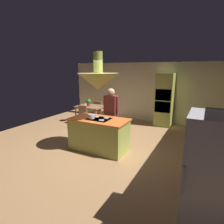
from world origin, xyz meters
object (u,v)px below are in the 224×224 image
Objects in this scene: refrigerator at (212,178)px; cup_on_table at (85,105)px; kitchen_island at (99,134)px; chair_facing_island at (81,115)px; canister_flour at (215,128)px; oven_tower at (164,100)px; cooking_pot_on_cooktop at (91,116)px; chair_by_back_wall at (99,109)px; potted_plant_on_table at (89,102)px; person_at_island at (111,112)px; canister_sugar at (214,126)px; microwave_on_counter at (214,114)px; dining_table at (91,108)px.

refrigerator is 19.19× the size of cup_on_table.
refrigerator is (2.80, -1.70, 0.40)m from kitchen_island.
canister_flour is (4.54, -1.23, 0.51)m from chair_facing_island.
cooking_pot_on_cooktop is (-1.26, -3.37, -0.06)m from oven_tower.
chair_by_back_wall is 2.90× the size of potted_plant_on_table.
chair_by_back_wall is (-1.70, 2.75, 0.04)m from kitchen_island.
kitchen_island is at bearing -108.74° from oven_tower.
person_at_island is 2.85m from canister_sugar.
person_at_island is 1.96× the size of chair_facing_island.
cooking_pot_on_cooktop reaches higher than chair_facing_island.
chair_facing_island and chair_by_back_wall have the same top height.
person_at_island is at bearing 78.62° from cooking_pot_on_cooktop.
cup_on_table is at bearing 147.14° from person_at_island.
canister_flour reaches higher than chair_by_back_wall.
chair_facing_island is (-1.71, 0.74, -0.48)m from person_at_island.
canister_sugar is (0.00, 0.18, -0.01)m from canister_flour.
microwave_on_counter is at bearing -45.21° from oven_tower.
microwave_on_counter is (4.65, -0.40, 0.25)m from cup_on_table.
potted_plant_on_table is 2.67m from cooking_pot_on_cooktop.
kitchen_island is 18.30× the size of cup_on_table.
refrigerator is at bearing -91.09° from canister_sugar.
cup_on_table reaches higher than dining_table.
chair_facing_island is 2.90× the size of potted_plant_on_table.
potted_plant_on_table reaches higher than kitchen_island.
canister_flour reaches higher than cup_on_table.
oven_tower reaches higher than chair_by_back_wall.
canister_sugar reaches higher than kitchen_island.
kitchen_island reaches higher than cup_on_table.
kitchen_island is 8.88× the size of canister_flour.
chair_facing_island is at bearing 167.02° from canister_sugar.
chair_by_back_wall is (-4.50, 4.45, -0.36)m from refrigerator.
cooking_pot_on_cooktop is (-3.00, -0.35, -0.01)m from canister_flour.
kitchen_island is 0.78× the size of oven_tower.
cooking_pot_on_cooktop is (1.54, -2.88, 0.49)m from chair_by_back_wall.
refrigerator is 3.20m from microwave_on_counter.
dining_table is 4.86m from canister_sugar.
potted_plant_on_table reaches higher than chair_by_back_wall.
oven_tower is 2.76m from person_at_island.
person_at_island is at bearing -32.86° from cup_on_table.
person_at_island reaches higher than canister_sugar.
oven_tower is 3.05m from dining_table.
cup_on_table is at bearing 162.32° from canister_sugar.
kitchen_island is at bearing -90.77° from person_at_island.
refrigerator reaches higher than cup_on_table.
chair_facing_island is (-4.50, 3.15, -0.36)m from refrigerator.
cooking_pot_on_cooktop is (1.58, -2.16, 0.07)m from potted_plant_on_table.
canister_sugar is 0.97× the size of cooking_pot_on_cooktop.
chair_by_back_wall is at bearing 152.70° from canister_sugar.
dining_table is 6.40× the size of canister_sugar.
oven_tower is at bearing 66.69° from person_at_island.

